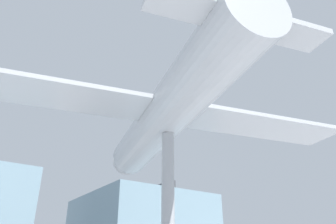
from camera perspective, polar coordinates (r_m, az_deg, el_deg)
support_pylon_central at (r=12.83m, az=0.00°, el=-17.94°), size 0.50×0.50×6.71m
suspended_airplane at (r=14.24m, az=-0.25°, el=-0.25°), size 17.27×14.81×3.44m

